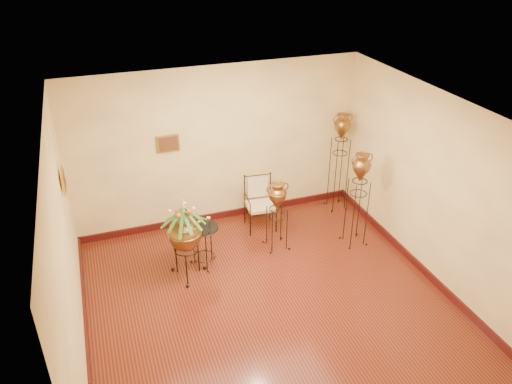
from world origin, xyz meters
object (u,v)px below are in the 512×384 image
object	(u,v)px
amphora_mid	(358,199)
planter_urn	(185,232)
amphora_tall	(339,161)
armchair	(260,204)
side_table	(203,245)

from	to	relation	value
amphora_mid	planter_urn	distance (m)	2.83
amphora_tall	armchair	size ratio (longest dim) A/B	1.97
amphora_mid	armchair	world-z (taller)	amphora_mid
side_table	armchair	bearing A→B (deg)	30.71
amphora_mid	armchair	size ratio (longest dim) A/B	1.74
planter_urn	side_table	distance (m)	0.57
amphora_mid	side_table	xyz separation A→B (m)	(-2.52, 0.23, -0.47)
armchair	planter_urn	bearing A→B (deg)	-143.28
planter_urn	armchair	xyz separation A→B (m)	(1.51, 0.91, -0.32)
planter_urn	armchair	distance (m)	1.79
amphora_tall	amphora_mid	distance (m)	1.19
amphora_tall	planter_urn	bearing A→B (deg)	-160.18
amphora_tall	amphora_mid	size ratio (longest dim) A/B	1.13
amphora_tall	side_table	distance (m)	2.99
amphora_tall	side_table	xyz separation A→B (m)	(-2.79, -0.92, -0.59)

